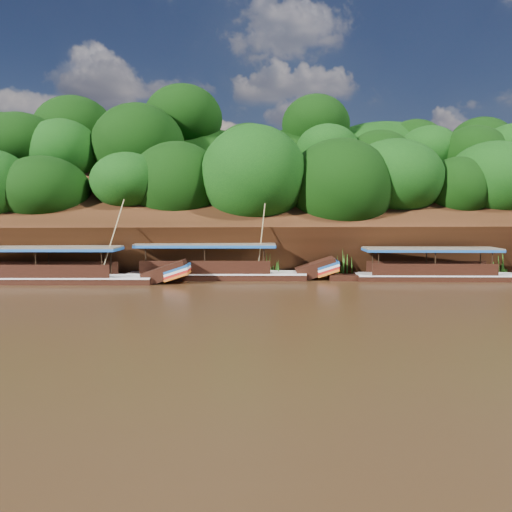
# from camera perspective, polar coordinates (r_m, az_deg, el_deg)

# --- Properties ---
(ground) EXTENTS (160.00, 160.00, 0.00)m
(ground) POSITION_cam_1_polar(r_m,az_deg,el_deg) (27.59, 0.03, -5.03)
(ground) COLOR black
(ground) RESTS_ON ground
(riverbank) EXTENTS (120.00, 30.06, 19.40)m
(riverbank) POSITION_cam_1_polar(r_m,az_deg,el_deg) (49.93, -1.97, 1.73)
(riverbank) COLOR black
(riverbank) RESTS_ON ground
(boat_0) EXTENTS (14.26, 3.32, 5.86)m
(boat_0) POSITION_cam_1_polar(r_m,az_deg,el_deg) (37.86, 21.42, -1.81)
(boat_0) COLOR black
(boat_0) RESTS_ON ground
(boat_1) EXTENTS (15.09, 3.49, 5.88)m
(boat_1) POSITION_cam_1_polar(r_m,az_deg,el_deg) (35.87, -3.22, -1.72)
(boat_1) COLOR black
(boat_1) RESTS_ON ground
(boat_2) EXTENTS (15.90, 3.40, 6.12)m
(boat_2) POSITION_cam_1_polar(r_m,az_deg,el_deg) (36.18, -20.79, -2.03)
(boat_2) COLOR black
(boat_2) RESTS_ON ground
(reeds) EXTENTS (48.40, 2.16, 2.23)m
(reeds) POSITION_cam_1_polar(r_m,az_deg,el_deg) (36.70, -6.00, -1.03)
(reeds) COLOR #2F721C
(reeds) RESTS_ON ground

